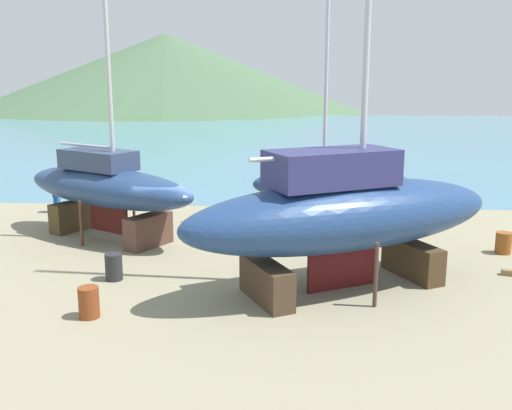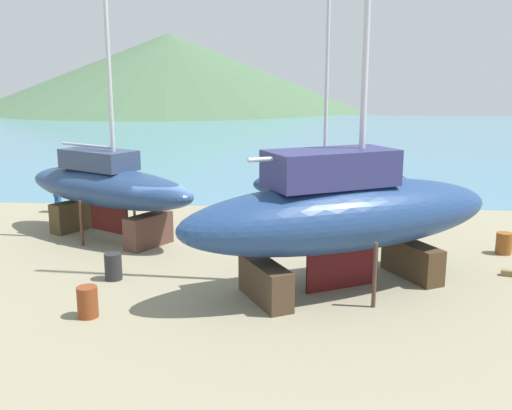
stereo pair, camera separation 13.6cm
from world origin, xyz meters
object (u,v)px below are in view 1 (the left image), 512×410
Objects in this scene: sailboat_far_slipway at (332,184)px; barrel_tar_black at (230,231)px; barrel_by_slipway at (89,302)px; worker at (56,195)px; sailboat_small_center at (107,187)px; barrel_rust_mid at (114,267)px; barrel_rust_far at (503,243)px; sailboat_large_starboard at (344,212)px.

sailboat_far_slipway reaches higher than barrel_tar_black.
worker is at bearing 115.89° from barrel_by_slipway.
sailboat_small_center is 9.42m from sailboat_far_slipway.
barrel_by_slipway is (-7.11, -10.34, -1.47)m from sailboat_far_slipway.
barrel_rust_mid is at bearing -40.39° from sailboat_small_center.
barrel_rust_mid reaches higher than barrel_rust_far.
sailboat_small_center is 5.93m from worker.
sailboat_small_center reaches higher than sailboat_far_slipway.
barrel_rust_far is (6.23, 4.08, -2.01)m from sailboat_large_starboard.
worker reaches higher than barrel_rust_mid.
barrel_rust_far is at bearing -5.46° from barrel_tar_black.
sailboat_large_starboard is 6.78m from barrel_tar_black.
sailboat_small_center reaches higher than barrel_rust_far.
barrel_rust_far is at bearing 25.86° from sailboat_small_center.
sailboat_large_starboard is 21.21× the size of barrel_by_slipway.
sailboat_large_starboard reaches higher than barrel_rust_mid.
barrel_tar_black is (-4.05, 5.06, -1.99)m from sailboat_large_starboard.
sailboat_far_slipway is at bearing 61.31° from sailboat_large_starboard.
barrel_tar_black reaches higher than barrel_rust_far.
sailboat_large_starboard is at bearing 80.51° from sailboat_far_slipway.
sailboat_far_slipway is 0.59× the size of sailboat_large_starboard.
sailboat_small_center is 5.48m from barrel_rust_mid.
sailboat_large_starboard is 7.71m from barrel_rust_far.
sailboat_large_starboard reaches higher than sailboat_far_slipway.
sailboat_large_starboard is 21.00× the size of barrel_rust_mid.
sailboat_small_center reaches higher than barrel_by_slipway.
barrel_rust_far is at bearing 15.75° from barrel_rust_mid.
sailboat_large_starboard is at bearing -51.30° from barrel_tar_black.
barrel_by_slipway is (5.91, -12.18, -0.42)m from worker.
sailboat_small_center is at bearing 132.34° from worker.
sailboat_large_starboard is at bearing -146.80° from barrel_rust_far.
barrel_by_slipway is 0.99× the size of barrel_rust_mid.
worker is 2.05× the size of barrel_rust_far.
barrel_tar_black is 8.31m from barrel_by_slipway.
barrel_by_slipway is 1.07× the size of barrel_rust_far.
worker is 10.80m from barrel_rust_mid.
worker is (-13.02, 1.84, -1.06)m from sailboat_far_slipway.
sailboat_far_slipway is at bearing 149.90° from barrel_rust_far.
sailboat_far_slipway is at bearing 55.50° from barrel_by_slipway.
sailboat_far_slipway is 7.64m from sailboat_large_starboard.
barrel_tar_black is at bearing 69.24° from barrel_by_slipway.
sailboat_large_starboard is at bearing 0.05° from sailboat_small_center.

